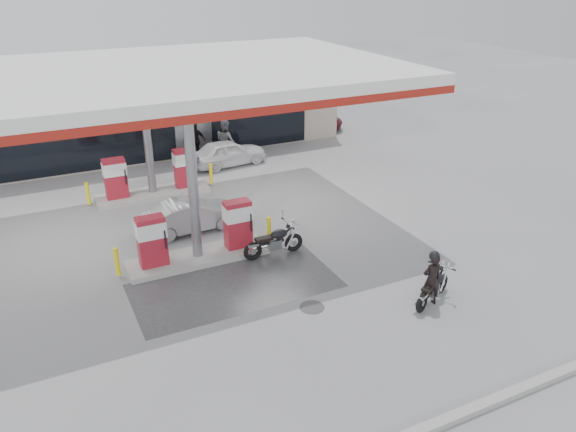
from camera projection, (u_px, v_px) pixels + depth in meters
name	position (u px, v px, depth m)	size (l,w,h in m)	color
ground	(219.00, 289.00, 16.38)	(90.00, 90.00, 0.00)	gray
wet_patch	(235.00, 286.00, 16.58)	(6.00, 3.00, 0.00)	#4C4C4F
drain_cover	(312.00, 307.00, 15.54)	(0.70, 0.70, 0.01)	#38383A
store_building	(112.00, 106.00, 28.59)	(22.00, 8.22, 4.00)	#B1A594
canopy	(159.00, 78.00, 18.28)	(16.00, 10.02, 5.51)	silver
pump_island_near	(197.00, 240.00, 17.73)	(5.14, 1.30, 1.78)	#9E9E99
pump_island_far	(152.00, 179.00, 22.63)	(5.14, 1.30, 1.78)	#9E9E99
main_motorcycle	(433.00, 288.00, 15.67)	(1.74, 0.99, 0.96)	black
biker_main	(432.00, 280.00, 15.38)	(0.57, 0.38, 1.57)	black
parked_motorcycle	(274.00, 242.00, 18.10)	(2.08, 0.80, 1.07)	black
sedan_white	(228.00, 153.00, 26.11)	(1.43, 3.57, 1.21)	white
attendant	(225.00, 141.00, 26.47)	(0.98, 0.76, 2.01)	slate
hatchback_silver	(191.00, 215.00, 19.77)	(1.20, 3.45, 1.14)	#9CA0A4
parked_car_right	(303.00, 119.00, 31.56)	(2.04, 4.43, 1.23)	maroon
biker_walking	(195.00, 141.00, 26.80)	(1.04, 0.43, 1.78)	black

